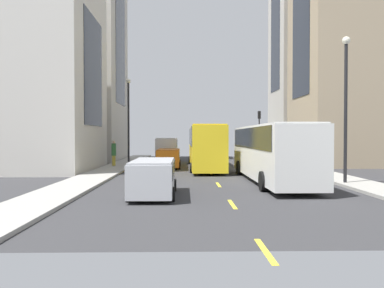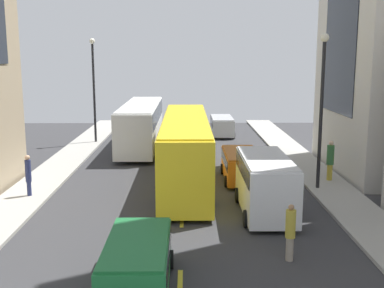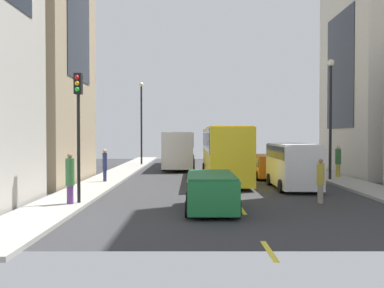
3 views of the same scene
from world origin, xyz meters
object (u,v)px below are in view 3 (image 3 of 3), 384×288
Objects in this scene: pedestrian_waiting_curb at (336,160)px; pedestrian_walking_far at (103,164)px; streetcar_yellow at (221,148)px; car_silver_2 at (240,154)px; pedestrian_crossing_mid at (68,177)px; car_green_0 at (209,189)px; traffic_light_near_corner at (76,112)px; car_orange_1 at (265,165)px; delivery_van_white at (290,162)px; pedestrian_crossing_near at (318,180)px; city_bus_white at (178,146)px.

pedestrian_walking_far is at bearing 160.49° from pedestrian_waiting_curb.
streetcar_yellow reaches higher than pedestrian_waiting_curb.
car_silver_2 is 16.62m from pedestrian_waiting_curb.
car_silver_2 is at bearing 83.11° from pedestrian_crossing_mid.
traffic_light_near_corner is (-5.69, 1.15, 3.16)m from car_green_0.
traffic_light_near_corner reaches higher than pedestrian_walking_far.
pedestrian_waiting_curb is (4.82, -15.90, 0.35)m from car_silver_2.
pedestrian_waiting_curb is at bearing -3.62° from streetcar_yellow.
pedestrian_crossing_mid is (-10.54, -11.92, 0.33)m from car_orange_1.
pedestrian_waiting_curb is 1.08× the size of pedestrian_walking_far.
streetcar_yellow reaches higher than delivery_van_white.
pedestrian_crossing_mid reaches higher than car_silver_2.
car_silver_2 is 21.66m from pedestrian_walking_far.
pedestrian_crossing_near is at bearing -142.91° from pedestrian_waiting_curb.
streetcar_yellow is 7.14× the size of pedestrian_walking_far.
car_orange_1 is at bearing -90.12° from car_silver_2.
pedestrian_walking_far is (-0.30, 8.50, -0.03)m from pedestrian_crossing_mid.
traffic_light_near_corner is (0.58, -8.20, 2.80)m from pedestrian_walking_far.
pedestrian_waiting_curb is 18.90m from traffic_light_near_corner.
car_green_0 is 13.55m from car_orange_1.
streetcar_yellow reaches higher than pedestrian_walking_far.
streetcar_yellow is 7.25× the size of pedestrian_crossing_near.
delivery_van_white is (3.53, -5.79, -0.61)m from streetcar_yellow.
car_silver_2 is at bearing 23.52° from pedestrian_crossing_near.
pedestrian_crossing_mid is 0.39× the size of traffic_light_near_corner.
city_bus_white is at bearing 107.43° from pedestrian_waiting_curb.
pedestrian_crossing_mid is 11.05m from pedestrian_crossing_near.
pedestrian_walking_far is (-7.70, -3.34, -0.86)m from streetcar_yellow.
city_bus_white is at bearing 93.92° from pedestrian_crossing_mid.
pedestrian_waiting_curb is at bearing -42.82° from city_bus_white.
streetcar_yellow is 6.60× the size of pedestrian_waiting_curb.
pedestrian_waiting_curb is (9.42, 12.18, 0.43)m from car_green_0.
delivery_van_white is 11.50m from pedestrian_walking_far.
car_orange_1 is at bearing -56.77° from city_bus_white.
car_silver_2 reaches higher than car_orange_1.
traffic_light_near_corner is at bearing -110.91° from car_silver_2.
streetcar_yellow is 3.16× the size of car_orange_1.
city_bus_white reaches higher than pedestrian_crossing_near.
city_bus_white is 10.59m from streetcar_yellow.
pedestrian_waiting_curb is at bearing 50.71° from pedestrian_crossing_mid.
delivery_van_white is at bearing 28.35° from traffic_light_near_corner.
city_bus_white is at bearing 113.62° from delivery_van_white.
traffic_light_near_corner is (-10.71, -0.77, 2.99)m from pedestrian_crossing_near.
streetcar_yellow is 13.99m from pedestrian_crossing_mid.
city_bus_white is 5.92× the size of pedestrian_crossing_mid.
traffic_light_near_corner is (-3.73, -21.57, 2.05)m from city_bus_white.
delivery_van_white is 5.90m from car_orange_1.
streetcar_yellow reaches higher than pedestrian_crossing_near.
car_silver_2 is 0.81× the size of traffic_light_near_corner.
car_silver_2 is (-0.36, 21.18, -0.54)m from delivery_van_white.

